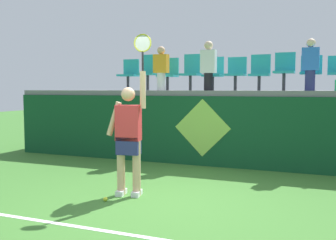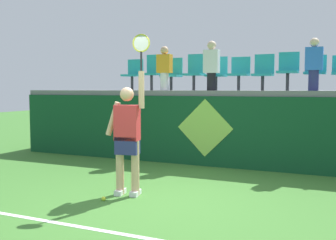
{
  "view_description": "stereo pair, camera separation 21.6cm",
  "coord_description": "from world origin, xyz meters",
  "px_view_note": "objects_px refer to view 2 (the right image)",
  "views": [
    {
      "loc": [
        2.25,
        -5.29,
        1.7
      ],
      "look_at": [
        -0.32,
        1.06,
        1.16
      ],
      "focal_mm": 42.01,
      "sensor_mm": 36.0,
      "label": 1
    },
    {
      "loc": [
        2.45,
        -5.2,
        1.7
      ],
      "look_at": [
        -0.32,
        1.06,
        1.16
      ],
      "focal_mm": 42.01,
      "sensor_mm": 36.0,
      "label": 2
    }
  ],
  "objects_px": {
    "stadium_chair_6": "(263,71)",
    "spectator_0": "(212,65)",
    "stadium_chair_7": "(288,69)",
    "spectator_2": "(314,63)",
    "stadium_chair_3": "(195,71)",
    "stadium_chair_8": "(315,70)",
    "tennis_player": "(128,135)",
    "stadium_chair_1": "(153,71)",
    "tennis_ball": "(104,199)",
    "stadium_chair_4": "(217,72)",
    "stadium_chair_2": "(172,73)",
    "stadium_chair_0": "(133,73)",
    "spectator_1": "(164,68)",
    "stadium_chair_5": "(240,72)"
  },
  "relations": [
    {
      "from": "tennis_player",
      "to": "stadium_chair_7",
      "type": "height_order",
      "value": "tennis_player"
    },
    {
      "from": "stadium_chair_3",
      "to": "stadium_chair_8",
      "type": "bearing_deg",
      "value": -0.24
    },
    {
      "from": "tennis_player",
      "to": "stadium_chair_2",
      "type": "bearing_deg",
      "value": 102.08
    },
    {
      "from": "stadium_chair_5",
      "to": "spectator_2",
      "type": "xyz_separation_m",
      "value": [
        1.63,
        -0.45,
        0.12
      ]
    },
    {
      "from": "stadium_chair_6",
      "to": "spectator_0",
      "type": "xyz_separation_m",
      "value": [
        -1.08,
        -0.43,
        0.14
      ]
    },
    {
      "from": "tennis_player",
      "to": "stadium_chair_7",
      "type": "xyz_separation_m",
      "value": [
        2.0,
        3.57,
        1.16
      ]
    },
    {
      "from": "spectator_0",
      "to": "stadium_chair_5",
      "type": "bearing_deg",
      "value": 38.33
    },
    {
      "from": "spectator_0",
      "to": "stadium_chair_3",
      "type": "bearing_deg",
      "value": 141.76
    },
    {
      "from": "stadium_chair_1",
      "to": "stadium_chair_5",
      "type": "height_order",
      "value": "stadium_chair_1"
    },
    {
      "from": "spectator_2",
      "to": "spectator_0",
      "type": "bearing_deg",
      "value": 179.5
    },
    {
      "from": "stadium_chair_5",
      "to": "stadium_chair_7",
      "type": "height_order",
      "value": "stadium_chair_7"
    },
    {
      "from": "stadium_chair_1",
      "to": "stadium_chair_2",
      "type": "distance_m",
      "value": 0.54
    },
    {
      "from": "tennis_player",
      "to": "stadium_chair_0",
      "type": "distance_m",
      "value": 4.18
    },
    {
      "from": "stadium_chair_3",
      "to": "stadium_chair_8",
      "type": "distance_m",
      "value": 2.72
    },
    {
      "from": "stadium_chair_4",
      "to": "stadium_chair_8",
      "type": "xyz_separation_m",
      "value": [
        2.17,
        -0.01,
        0.0
      ]
    },
    {
      "from": "tennis_ball",
      "to": "stadium_chair_6",
      "type": "height_order",
      "value": "stadium_chair_6"
    },
    {
      "from": "spectator_2",
      "to": "stadium_chair_1",
      "type": "bearing_deg",
      "value": 173.3
    },
    {
      "from": "stadium_chair_2",
      "to": "stadium_chair_3",
      "type": "height_order",
      "value": "stadium_chair_3"
    },
    {
      "from": "stadium_chair_7",
      "to": "stadium_chair_2",
      "type": "bearing_deg",
      "value": 179.96
    },
    {
      "from": "stadium_chair_7",
      "to": "stadium_chair_0",
      "type": "bearing_deg",
      "value": -179.97
    },
    {
      "from": "spectator_0",
      "to": "spectator_2",
      "type": "bearing_deg",
      "value": -0.5
    },
    {
      "from": "tennis_ball",
      "to": "stadium_chair_6",
      "type": "distance_m",
      "value": 4.8
    },
    {
      "from": "tennis_ball",
      "to": "stadium_chair_4",
      "type": "xyz_separation_m",
      "value": [
        0.56,
        4.01,
        2.05
      ]
    },
    {
      "from": "stadium_chair_6",
      "to": "stadium_chair_0",
      "type": "bearing_deg",
      "value": -179.9
    },
    {
      "from": "tennis_ball",
      "to": "stadium_chair_4",
      "type": "relative_size",
      "value": 0.08
    },
    {
      "from": "stadium_chair_0",
      "to": "stadium_chair_7",
      "type": "xyz_separation_m",
      "value": [
        3.86,
        0.0,
        0.03
      ]
    },
    {
      "from": "stadium_chair_7",
      "to": "spectator_2",
      "type": "height_order",
      "value": "spectator_2"
    },
    {
      "from": "stadium_chair_0",
      "to": "stadium_chair_8",
      "type": "xyz_separation_m",
      "value": [
        4.41,
        -0.0,
        -0.02
      ]
    },
    {
      "from": "spectator_1",
      "to": "stadium_chair_6",
      "type": "bearing_deg",
      "value": 12.05
    },
    {
      "from": "spectator_1",
      "to": "tennis_player",
      "type": "bearing_deg",
      "value": -76.15
    },
    {
      "from": "stadium_chair_2",
      "to": "spectator_2",
      "type": "distance_m",
      "value": 3.35
    },
    {
      "from": "tennis_player",
      "to": "stadium_chair_1",
      "type": "distance_m",
      "value": 3.99
    },
    {
      "from": "stadium_chair_2",
      "to": "tennis_ball",
      "type": "bearing_deg",
      "value": -81.68
    },
    {
      "from": "stadium_chair_2",
      "to": "spectator_0",
      "type": "bearing_deg",
      "value": -20.6
    },
    {
      "from": "stadium_chair_7",
      "to": "spectator_1",
      "type": "height_order",
      "value": "spectator_1"
    },
    {
      "from": "stadium_chair_2",
      "to": "stadium_chair_6",
      "type": "distance_m",
      "value": 2.23
    },
    {
      "from": "spectator_2",
      "to": "stadium_chair_0",
      "type": "bearing_deg",
      "value": 174.24
    },
    {
      "from": "stadium_chair_4",
      "to": "stadium_chair_5",
      "type": "distance_m",
      "value": 0.54
    },
    {
      "from": "stadium_chair_2",
      "to": "spectator_0",
      "type": "distance_m",
      "value": 1.23
    },
    {
      "from": "stadium_chair_5",
      "to": "stadium_chair_8",
      "type": "relative_size",
      "value": 1.02
    },
    {
      "from": "stadium_chair_8",
      "to": "spectator_1",
      "type": "xyz_separation_m",
      "value": [
        -3.32,
        -0.47,
        0.11
      ]
    },
    {
      "from": "stadium_chair_4",
      "to": "spectator_1",
      "type": "height_order",
      "value": "spectator_1"
    },
    {
      "from": "spectator_2",
      "to": "tennis_player",
      "type": "bearing_deg",
      "value": -129.24
    },
    {
      "from": "stadium_chair_6",
      "to": "stadium_chair_8",
      "type": "xyz_separation_m",
      "value": [
        1.09,
        -0.01,
        -0.01
      ]
    },
    {
      "from": "spectator_2",
      "to": "spectator_1",
      "type": "bearing_deg",
      "value": -179.58
    },
    {
      "from": "stadium_chair_0",
      "to": "spectator_1",
      "type": "distance_m",
      "value": 1.2
    },
    {
      "from": "stadium_chair_4",
      "to": "stadium_chair_7",
      "type": "relative_size",
      "value": 0.94
    },
    {
      "from": "stadium_chair_6",
      "to": "spectator_0",
      "type": "relative_size",
      "value": 0.74
    },
    {
      "from": "stadium_chair_5",
      "to": "stadium_chair_6",
      "type": "height_order",
      "value": "stadium_chair_6"
    },
    {
      "from": "stadium_chair_3",
      "to": "stadium_chair_5",
      "type": "height_order",
      "value": "stadium_chair_3"
    }
  ]
}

